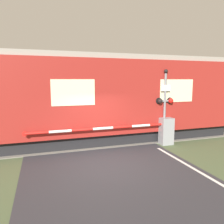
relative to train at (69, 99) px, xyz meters
The scene contains 5 objects.
ground_plane 4.05m from the train, 74.60° to the right, with size 80.00×80.00×0.00m, color #475638.
track_bed 2.32m from the train, ahead, with size 36.00×3.20×0.13m.
train is the anchor object (origin of this frame).
crossing_barrier 4.40m from the train, 25.73° to the right, with size 6.66×0.44×1.28m.
signal_post 4.59m from the train, 21.37° to the right, with size 0.88×0.26×3.54m.
Camera 1 is at (-2.19, -7.32, 3.05)m, focal length 35.00 mm.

